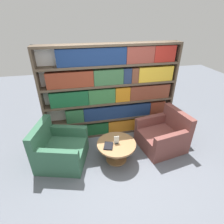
# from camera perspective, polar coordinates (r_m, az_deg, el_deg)

# --- Properties ---
(ground_plane) EXTENTS (14.00, 14.00, 0.00)m
(ground_plane) POSITION_cam_1_polar(r_m,az_deg,el_deg) (3.87, 3.46, -16.65)
(ground_plane) COLOR slate
(bookshelf) EXTENTS (3.19, 0.30, 2.25)m
(bookshelf) POSITION_cam_1_polar(r_m,az_deg,el_deg) (4.22, 0.29, 6.32)
(bookshelf) COLOR silver
(bookshelf) RESTS_ON ground_plane
(armchair_left) EXTENTS (1.15, 1.13, 0.88)m
(armchair_left) POSITION_cam_1_polar(r_m,az_deg,el_deg) (3.90, -16.68, -11.83)
(armchair_left) COLOR #336047
(armchair_left) RESTS_ON ground_plane
(armchair_right) EXTENTS (1.07, 1.05, 0.88)m
(armchair_right) POSITION_cam_1_polar(r_m,az_deg,el_deg) (4.29, 16.29, -7.49)
(armchair_right) COLOR brown
(armchair_right) RESTS_ON ground_plane
(coffee_table) EXTENTS (0.81, 0.81, 0.44)m
(coffee_table) POSITION_cam_1_polar(r_m,az_deg,el_deg) (3.76, 1.44, -11.64)
(coffee_table) COLOR olive
(coffee_table) RESTS_ON ground_plane
(table_sign) EXTENTS (0.11, 0.06, 0.18)m
(table_sign) POSITION_cam_1_polar(r_m,az_deg,el_deg) (3.63, 1.48, -9.22)
(table_sign) COLOR black
(table_sign) RESTS_ON coffee_table
(stray_book) EXTENTS (0.24, 0.28, 0.02)m
(stray_book) POSITION_cam_1_polar(r_m,az_deg,el_deg) (3.60, -1.16, -10.98)
(stray_book) COLOR black
(stray_book) RESTS_ON coffee_table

